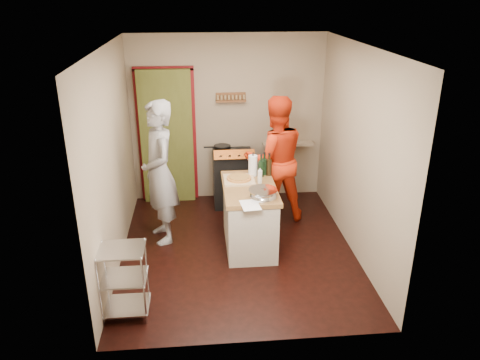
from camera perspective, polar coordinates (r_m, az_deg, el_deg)
name	(u,v)px	position (r m, az deg, el deg)	size (l,w,h in m)	color
floor	(238,249)	(6.25, -0.30, -8.44)	(3.50, 3.50, 0.00)	black
back_wall	(187,130)	(7.42, -6.48, 6.07)	(3.00, 0.44, 2.60)	gray
left_wall	(112,161)	(5.77, -15.36, 2.30)	(0.04, 3.50, 2.60)	gray
right_wall	(357,153)	(6.00, 14.11, 3.22)	(0.04, 3.50, 2.60)	gray
ceiling	(237,45)	(5.39, -0.36, 16.09)	(3.00, 3.50, 0.02)	white
stove	(233,177)	(7.32, -0.90, 0.33)	(0.60, 0.63, 1.00)	black
wire_shelving	(124,278)	(5.05, -14.00, -11.57)	(0.48, 0.40, 0.80)	silver
island	(250,214)	(6.13, 1.18, -4.21)	(0.68, 1.29, 1.17)	#BAB29E
person_stripe	(159,173)	(6.19, -9.79, 0.83)	(0.70, 0.46, 1.92)	#B5B5BA
person_red	(275,159)	(6.72, 4.28, 2.51)	(0.90, 0.70, 1.85)	red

